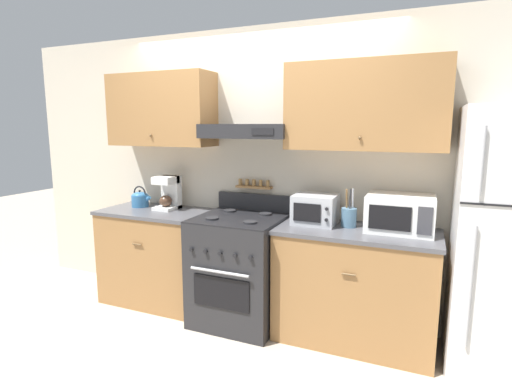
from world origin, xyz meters
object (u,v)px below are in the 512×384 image
Objects in this scene: stove_range at (240,269)px; utensil_crock at (349,217)px; coffee_maker at (169,192)px; toaster_oven at (315,209)px; tea_kettle at (140,199)px; microwave at (400,213)px.

utensil_crock is (0.90, 0.12, 0.52)m from stove_range.
utensil_crock reaches higher than stove_range.
coffee_maker is 1.45m from toaster_oven.
stove_range is 1.04m from utensil_crock.
toaster_oven is (0.62, 0.12, 0.55)m from stove_range.
stove_range is 3.18× the size of toaster_oven.
microwave reaches higher than tea_kettle.
stove_range is 1.03m from coffee_maker.
toaster_oven is (-0.27, -0.00, 0.04)m from utensil_crock.
coffee_maker reaches higher than tea_kettle.
coffee_maker reaches higher than stove_range.
toaster_oven is (1.77, -0.00, 0.04)m from tea_kettle.
tea_kettle is 0.62× the size of toaster_oven.
toaster_oven is at bearing 11.13° from stove_range.
coffee_maker is 1.04× the size of utensil_crock.
tea_kettle is at bearing -174.43° from coffee_maker.
coffee_maker reaches higher than microwave.
toaster_oven is at bearing -1.29° from coffee_maker.
stove_range is 3.39× the size of coffee_maker.
toaster_oven reaches higher than stove_range.
utensil_crock is (2.04, 0.00, 0.00)m from tea_kettle.
coffee_maker is (-0.83, 0.16, 0.59)m from stove_range.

